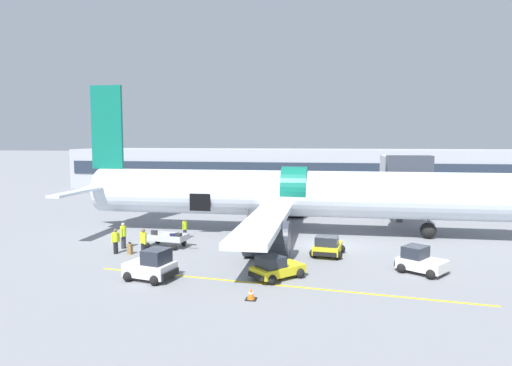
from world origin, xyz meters
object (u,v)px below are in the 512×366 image
Objects in this scene: baggage_tug_mid at (276,268)px; baggage_tug_rear at (420,262)px; ground_crew_loader_a at (123,235)px; ground_crew_driver at (185,228)px; baggage_tug_lead at (327,247)px; baggage_cart_loading at (167,240)px; baggage_tug_spare at (152,266)px; ground_crew_loader_b at (116,241)px; airplane at (289,195)px; suitcase_on_tarmac_upright at (130,249)px; ground_crew_supervisor at (143,242)px.

baggage_tug_mid is 1.02× the size of baggage_tug_rear.
ground_crew_driver is (3.30, 3.76, -0.16)m from ground_crew_loader_a.
baggage_tug_mid is 12.70m from ground_crew_loader_a.
baggage_tug_lead reaches higher than baggage_cart_loading.
baggage_tug_spare is 6.85m from ground_crew_loader_b.
ground_crew_loader_b is (-10.94, -8.56, -2.33)m from airplane.
baggage_tug_spare is 10.39m from ground_crew_driver.
ground_crew_loader_a is (-11.10, -7.06, -2.25)m from airplane.
airplane is 13.40m from suitcase_on_tarmac_upright.
ground_crew_supervisor reaches higher than baggage_tug_rear.
baggage_tug_rear is (8.15, 2.53, 0.08)m from baggage_tug_mid.
ground_crew_supervisor is at bearing 118.09° from baggage_tug_spare.
baggage_tug_mid is at bearing -87.82° from airplane.
baggage_cart_loading is at bearing 144.65° from baggage_tug_mid.
baggage_tug_spare is at bearing -54.18° from suitcase_on_tarmac_upright.
airplane reaches higher than baggage_tug_mid.
baggage_tug_rear reaches higher than baggage_cart_loading.
baggage_tug_rear is 18.59m from suitcase_on_tarmac_upright.
ground_crew_supervisor is (2.13, -0.29, 0.07)m from ground_crew_loader_b.
suitcase_on_tarmac_upright is (-3.64, 5.04, -0.38)m from baggage_tug_spare.
suitcase_on_tarmac_upright is at bearing 176.22° from baggage_tug_rear.
ground_crew_loader_b is 1.10× the size of ground_crew_driver.
ground_crew_driver is (-8.27, 8.99, 0.24)m from baggage_tug_mid.
baggage_tug_lead is 1.73× the size of ground_crew_loader_b.
baggage_tug_spare is 1.61× the size of ground_crew_supervisor.
suitcase_on_tarmac_upright is (-1.11, 0.31, -0.61)m from ground_crew_supervisor.
baggage_tug_mid is 1.85× the size of ground_crew_loader_b.
baggage_tug_mid is at bearing -18.14° from ground_crew_loader_b.
ground_crew_supervisor is (-9.28, 3.45, 0.39)m from baggage_tug_mid.
ground_crew_loader_b is at bearing -84.19° from ground_crew_loader_a.
ground_crew_driver reaches higher than suitcase_on_tarmac_upright.
baggage_tug_lead is 0.96× the size of baggage_tug_rear.
ground_crew_supervisor is (-0.65, -2.68, 0.43)m from baggage_cart_loading.
airplane reaches higher than baggage_tug_lead.
baggage_tug_rear is at bearing -29.46° from baggage_tug_lead.
baggage_tug_spare is 1.60× the size of ground_crew_loader_a.
airplane is 8.80m from ground_crew_driver.
baggage_tug_lead is at bearing 1.31° from ground_crew_loader_a.
baggage_tug_rear is at bearing 14.36° from baggage_tug_spare.
suitcase_on_tarmac_upright is (-9.93, -8.54, -2.86)m from airplane.
baggage_tug_rear is 17.17m from baggage_cart_loading.
baggage_tug_mid is 3.78× the size of suitcase_on_tarmac_upright.
baggage_tug_lead is 11.74m from baggage_tug_spare.
ground_crew_driver reaches higher than baggage_tug_lead.
baggage_cart_loading is (-11.41, 0.56, -0.06)m from baggage_tug_lead.
baggage_cart_loading is at bearing 53.31° from suitcase_on_tarmac_upright.
ground_crew_loader_b is at bearing -139.34° from baggage_cart_loading.
airplane is 20.43× the size of ground_crew_supervisor.
baggage_tug_rear is 1.98× the size of ground_crew_driver.
baggage_tug_spare reaches higher than baggage_cart_loading.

